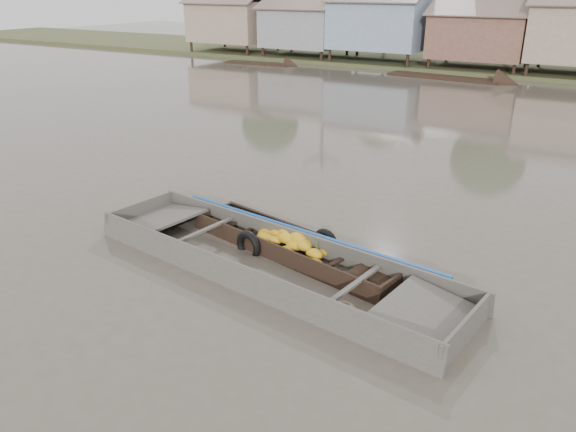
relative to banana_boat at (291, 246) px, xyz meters
The scene contains 3 objects.
ground 0.84m from the banana_boat, 37.55° to the right, with size 120.00×120.00×0.00m, color #4F493D.
banana_boat is the anchor object (origin of this frame).
viewer_boat 0.91m from the banana_boat, 82.61° to the right, with size 8.28×3.13×0.65m.
Camera 1 is at (4.76, -8.66, 5.21)m, focal length 35.00 mm.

